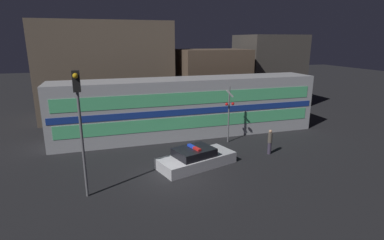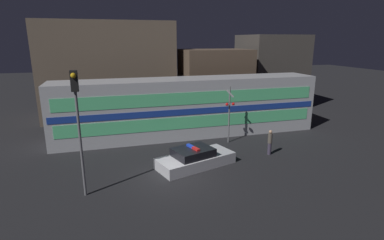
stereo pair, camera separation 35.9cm
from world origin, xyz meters
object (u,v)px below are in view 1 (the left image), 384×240
object	(u,v)px
pedestrian	(270,142)
crossing_signal_near	(229,111)
train	(188,107)
police_car	(196,158)
traffic_light_corner	(79,110)

from	to	relation	value
pedestrian	crossing_signal_near	xyz separation A→B (m)	(-1.59, 2.86, 1.48)
crossing_signal_near	train	bearing A→B (deg)	130.48
police_car	pedestrian	distance (m)	5.08
police_car	crossing_signal_near	world-z (taller)	crossing_signal_near
train	crossing_signal_near	bearing A→B (deg)	-49.52
pedestrian	traffic_light_corner	bearing A→B (deg)	-168.47
police_car	traffic_light_corner	xyz separation A→B (m)	(-5.93, -1.85, 3.68)
train	police_car	world-z (taller)	train
pedestrian	crossing_signal_near	size ratio (longest dim) A/B	0.40
crossing_signal_near	pedestrian	bearing A→B (deg)	-60.88
pedestrian	crossing_signal_near	bearing A→B (deg)	119.12
pedestrian	police_car	bearing A→B (deg)	-175.54
traffic_light_corner	pedestrian	bearing A→B (deg)	11.53
police_car	train	bearing A→B (deg)	60.43
train	pedestrian	distance (m)	6.75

